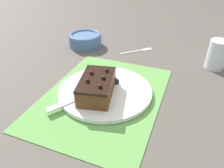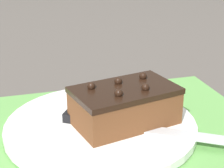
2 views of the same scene
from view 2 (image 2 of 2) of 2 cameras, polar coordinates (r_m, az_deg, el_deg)
ground_plane at (r=0.58m, az=-0.08°, el=-6.97°), size 3.00×3.00×0.00m
placemat_woven at (r=0.57m, az=-0.08°, el=-6.80°), size 0.46×0.34×0.00m
cake_plate at (r=0.57m, az=-1.75°, el=-6.25°), size 0.29×0.29×0.01m
chocolate_cake at (r=0.55m, az=1.94°, el=-3.21°), size 0.16×0.12×0.07m
serving_knife at (r=0.55m, az=0.40°, el=-5.94°), size 0.21×0.15×0.01m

